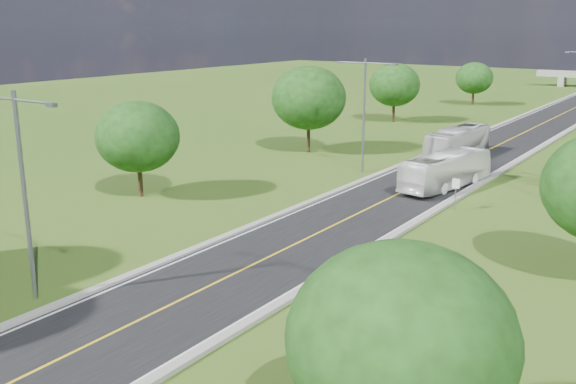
# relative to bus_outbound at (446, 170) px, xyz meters

# --- Properties ---
(ground) EXTENTS (260.00, 260.00, 0.00)m
(ground) POSITION_rel_bus_outbound_xyz_m (-2.25, 16.26, -1.49)
(ground) COLOR #375818
(ground) RESTS_ON ground
(road) EXTENTS (8.00, 150.00, 0.06)m
(road) POSITION_rel_bus_outbound_xyz_m (-2.25, 22.26, -1.46)
(road) COLOR black
(road) RESTS_ON ground
(curb_left) EXTENTS (0.50, 150.00, 0.22)m
(curb_left) POSITION_rel_bus_outbound_xyz_m (-6.50, 22.26, -1.38)
(curb_left) COLOR gray
(curb_left) RESTS_ON ground
(curb_right) EXTENTS (0.50, 150.00, 0.22)m
(curb_right) POSITION_rel_bus_outbound_xyz_m (2.00, 22.26, -1.38)
(curb_right) COLOR gray
(curb_right) RESTS_ON ground
(speed_limit_sign) EXTENTS (0.55, 0.09, 2.40)m
(speed_limit_sign) POSITION_rel_bus_outbound_xyz_m (2.95, -5.75, 0.11)
(speed_limit_sign) COLOR slate
(speed_limit_sign) RESTS_ON ground
(streetlight_near_left) EXTENTS (5.90, 0.25, 10.00)m
(streetlight_near_left) POSITION_rel_bus_outbound_xyz_m (-8.25, -31.74, 4.45)
(streetlight_near_left) COLOR slate
(streetlight_near_left) RESTS_ON ground
(streetlight_mid_left) EXTENTS (5.90, 0.25, 10.00)m
(streetlight_mid_left) POSITION_rel_bus_outbound_xyz_m (-8.25, 1.26, 4.45)
(streetlight_mid_left) COLOR slate
(streetlight_mid_left) RESTS_ON ground
(tree_lb) EXTENTS (6.30, 6.30, 7.33)m
(tree_lb) POSITION_rel_bus_outbound_xyz_m (-18.25, -15.74, 3.15)
(tree_lb) COLOR black
(tree_lb) RESTS_ON ground
(tree_lc) EXTENTS (7.56, 7.56, 8.79)m
(tree_lc) POSITION_rel_bus_outbound_xyz_m (-17.25, 6.26, 4.08)
(tree_lc) COLOR black
(tree_lc) RESTS_ON ground
(tree_ld) EXTENTS (6.72, 6.72, 7.82)m
(tree_ld) POSITION_rel_bus_outbound_xyz_m (-19.25, 30.26, 3.46)
(tree_ld) COLOR black
(tree_ld) RESTS_ON ground
(tree_le) EXTENTS (5.88, 5.88, 6.84)m
(tree_le) POSITION_rel_bus_outbound_xyz_m (-16.75, 54.26, 2.84)
(tree_le) COLOR black
(tree_le) RESTS_ON ground
(tree_ra) EXTENTS (6.30, 6.30, 7.33)m
(tree_ra) POSITION_rel_bus_outbound_xyz_m (11.75, -33.74, 3.15)
(tree_ra) COLOR black
(tree_ra) RESTS_ON ground
(bus_outbound) EXTENTS (4.13, 10.55, 2.86)m
(bus_outbound) POSITION_rel_bus_outbound_xyz_m (0.00, 0.00, 0.00)
(bus_outbound) COLOR white
(bus_outbound) RESTS_ON road
(bus_inbound) EXTENTS (2.95, 10.80, 2.98)m
(bus_inbound) POSITION_rel_bus_outbound_xyz_m (-3.62, 12.27, 0.06)
(bus_inbound) COLOR silver
(bus_inbound) RESTS_ON road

